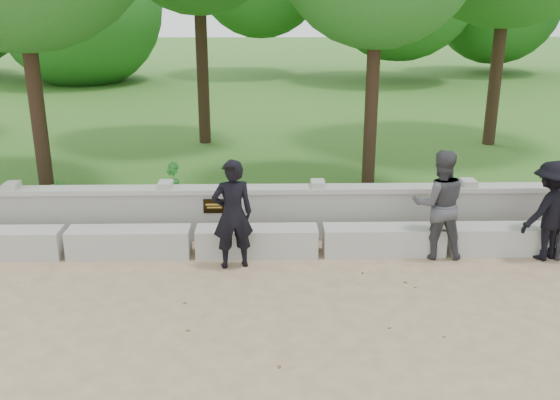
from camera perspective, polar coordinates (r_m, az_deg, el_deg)
The scene contains 9 objects.
ground at distance 8.29m, azimuth -9.33°, elevation -10.26°, with size 80.00×80.00×0.00m, color tan.
lawn at distance 21.56m, azimuth -4.35°, elevation 8.32°, with size 40.00×22.00×0.25m, color #2C6320.
concrete_bench at distance 9.89m, azimuth -7.93°, elevation -3.80°, with size 11.90×0.45×0.45m.
parapet_wall at distance 10.45m, azimuth -7.57°, elevation -1.12°, with size 12.50×0.35×0.90m.
man_main at distance 9.21m, azimuth -4.36°, elevation -1.29°, with size 0.69×0.62×1.68m.
visitor_left at distance 9.86m, azimuth 14.36°, elevation -0.37°, with size 0.86×0.68×1.71m.
visitor_mid at distance 10.35m, azimuth 23.40°, elevation -0.90°, with size 1.16×0.97×1.56m.
shrub_a at distance 11.62m, azimuth -19.50°, elevation 0.36°, with size 0.30×0.21×0.58m, color #277026.
shrub_b at distance 12.13m, azimuth -9.85°, elevation 2.00°, with size 0.33×0.27×0.60m, color #277026.
Camera 1 is at (1.17, -7.18, 3.97)m, focal length 40.00 mm.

